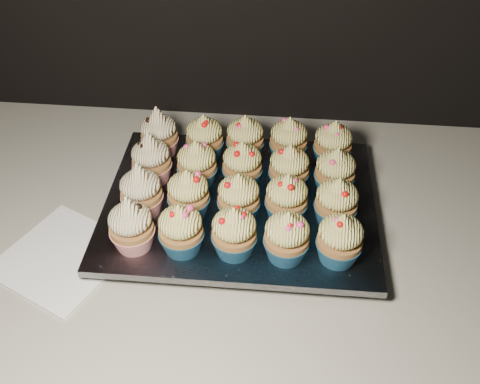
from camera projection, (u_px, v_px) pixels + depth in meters
The scene contains 25 objects.
cabinet at pixel (205, 371), 1.16m from camera, with size 2.40×0.60×0.86m, color black.
worktop at pixel (192, 227), 0.86m from camera, with size 2.44×0.64×0.04m, color beige.
napkin at pixel (63, 257), 0.79m from camera, with size 0.16×0.16×0.00m, color white.
baking_tray at pixel (240, 210), 0.85m from camera, with size 0.38×0.29×0.02m, color black.
foil_lining at pixel (240, 202), 0.84m from camera, with size 0.42×0.33×0.01m, color silver.
cupcake_0 at pixel (131, 225), 0.74m from camera, with size 0.06×0.06×0.10m.
cupcake_1 at pixel (181, 230), 0.73m from camera, with size 0.06×0.06×0.08m.
cupcake_2 at pixel (234, 232), 0.73m from camera, with size 0.06×0.06×0.08m.
cupcake_3 at pixel (287, 237), 0.72m from camera, with size 0.06×0.06×0.08m.
cupcake_4 at pixel (340, 239), 0.72m from camera, with size 0.06×0.06×0.08m.
cupcake_5 at pixel (141, 191), 0.79m from camera, with size 0.06×0.06×0.10m.
cupcake_6 at pixel (188, 194), 0.79m from camera, with size 0.06×0.06×0.08m.
cupcake_7 at pixel (239, 198), 0.78m from camera, with size 0.06×0.06×0.08m.
cupcake_8 at pixel (286, 199), 0.78m from camera, with size 0.06×0.06×0.08m.
cupcake_9 at pixel (336, 203), 0.77m from camera, with size 0.06×0.06×0.08m.
cupcake_10 at pixel (151, 159), 0.84m from camera, with size 0.06×0.06×0.10m.
cupcake_11 at pixel (197, 165), 0.84m from camera, with size 0.06×0.06×0.08m.
cupcake_12 at pixel (242, 165), 0.84m from camera, with size 0.06×0.06×0.08m.
cupcake_13 at pixel (289, 169), 0.83m from camera, with size 0.06×0.06×0.08m.
cupcake_14 at pixel (335, 172), 0.82m from camera, with size 0.06×0.06×0.08m.
cupcake_15 at pixel (159, 134), 0.89m from camera, with size 0.06×0.06×0.10m.
cupcake_16 at pixel (204, 138), 0.89m from camera, with size 0.06×0.06×0.08m.
cupcake_17 at pixel (245, 139), 0.89m from camera, with size 0.06×0.06×0.08m.
cupcake_18 at pixel (288, 140), 0.88m from camera, with size 0.06×0.06×0.08m.
cupcake_19 at pixel (333, 144), 0.88m from camera, with size 0.06×0.06×0.08m.
Camera 1 is at (0.13, 1.11, 1.50)m, focal length 40.00 mm.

